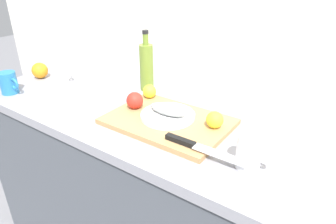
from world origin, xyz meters
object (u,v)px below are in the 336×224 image
(white_plate, at_px, (168,115))
(coffee_mug_0, at_px, (250,152))
(orange_0, at_px, (40,70))
(chef_knife, at_px, (194,146))
(coffee_mug_1, at_px, (62,71))
(lemon_0, at_px, (215,120))
(olive_oil_bottle, at_px, (146,66))
(fish_fillet, at_px, (168,109))
(coffee_mug_2, at_px, (9,83))
(cutting_board, at_px, (168,121))

(white_plate, distance_m, coffee_mug_0, 0.38)
(coffee_mug_0, xyz_separation_m, orange_0, (-1.20, 0.12, -0.01))
(chef_knife, relative_size, coffee_mug_1, 2.51)
(white_plate, relative_size, coffee_mug_0, 1.82)
(lemon_0, height_order, orange_0, same)
(lemon_0, xyz_separation_m, olive_oil_bottle, (-0.46, 0.19, 0.06))
(fish_fillet, xyz_separation_m, olive_oil_bottle, (-0.27, 0.22, 0.06))
(chef_knife, bearing_deg, olive_oil_bottle, 143.71)
(white_plate, bearing_deg, coffee_mug_2, -166.26)
(fish_fillet, bearing_deg, cutting_board, -51.88)
(chef_knife, bearing_deg, lemon_0, 93.19)
(cutting_board, xyz_separation_m, fish_fillet, (-0.01, 0.01, 0.04))
(coffee_mug_2, xyz_separation_m, orange_0, (-0.06, 0.21, -0.01))
(lemon_0, xyz_separation_m, coffee_mug_0, (0.18, -0.13, 0.00))
(fish_fillet, bearing_deg, olive_oil_bottle, 141.64)
(white_plate, relative_size, lemon_0, 3.34)
(coffee_mug_1, bearing_deg, olive_oil_bottle, 18.41)
(chef_knife, distance_m, coffee_mug_1, 0.93)
(chef_knife, height_order, orange_0, orange_0)
(lemon_0, height_order, olive_oil_bottle, olive_oil_bottle)
(cutting_board, xyz_separation_m, lemon_0, (0.18, 0.04, 0.04))
(cutting_board, bearing_deg, coffee_mug_0, -13.50)
(white_plate, distance_m, lemon_0, 0.19)
(lemon_0, relative_size, coffee_mug_1, 0.54)
(lemon_0, height_order, coffee_mug_1, coffee_mug_1)
(olive_oil_bottle, height_order, coffee_mug_0, olive_oil_bottle)
(fish_fillet, distance_m, orange_0, 0.84)
(fish_fillet, relative_size, chef_knife, 0.54)
(chef_knife, height_order, coffee_mug_2, coffee_mug_2)
(white_plate, distance_m, chef_knife, 0.23)
(coffee_mug_1, height_order, coffee_mug_2, coffee_mug_2)
(olive_oil_bottle, bearing_deg, coffee_mug_2, -141.13)
(lemon_0, relative_size, coffee_mug_0, 0.55)
(coffee_mug_0, bearing_deg, cutting_board, 166.50)
(cutting_board, relative_size, fish_fillet, 2.92)
(chef_knife, distance_m, olive_oil_bottle, 0.58)
(fish_fillet, xyz_separation_m, coffee_mug_0, (0.37, -0.10, 0.00))
(coffee_mug_2, bearing_deg, chef_knife, 3.60)
(coffee_mug_1, bearing_deg, fish_fillet, -5.38)
(cutting_board, bearing_deg, fish_fillet, 128.12)
(white_plate, height_order, orange_0, orange_0)
(cutting_board, xyz_separation_m, white_plate, (-0.01, 0.01, 0.02))
(olive_oil_bottle, bearing_deg, coffee_mug_0, -26.14)
(chef_knife, xyz_separation_m, lemon_0, (-0.01, 0.16, 0.02))
(cutting_board, relative_size, coffee_mug_1, 3.98)
(coffee_mug_1, bearing_deg, coffee_mug_2, -102.65)
(cutting_board, bearing_deg, lemon_0, 13.63)
(white_plate, relative_size, orange_0, 2.54)
(cutting_board, bearing_deg, coffee_mug_1, 173.72)
(fish_fillet, relative_size, olive_oil_bottle, 0.55)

